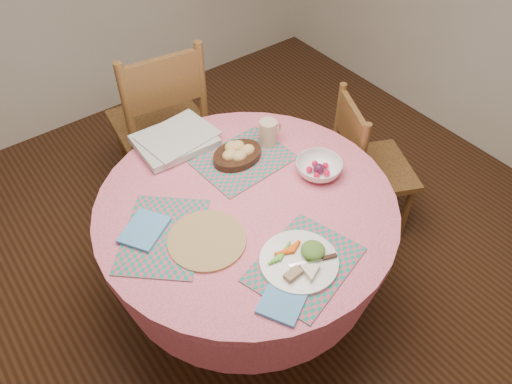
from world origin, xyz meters
TOP-DOWN VIEW (x-y plane):
  - ground at (0.00, 0.00)m, footprint 4.00×4.00m
  - dining_table at (0.00, 0.00)m, footprint 1.24×1.24m
  - chair_right at (0.83, 0.07)m, footprint 0.52×0.52m
  - chair_back at (0.11, 0.94)m, footprint 0.55×0.53m
  - placemat_front at (-0.02, -0.38)m, footprint 0.47×0.40m
  - placemat_left at (-0.36, 0.05)m, footprint 0.49×0.50m
  - placemat_back at (0.14, 0.21)m, footprint 0.42×0.33m
  - wicker_trivet at (-0.24, -0.07)m, footprint 0.30×0.30m
  - napkin_near at (-0.17, -0.45)m, footprint 0.23×0.21m
  - napkin_far at (-0.40, 0.11)m, footprint 0.23×0.21m
  - dinner_plate at (-0.02, -0.37)m, footprint 0.29×0.29m
  - bread_bowl at (0.13, 0.24)m, footprint 0.23×0.23m
  - latte_mug at (0.30, 0.24)m, footprint 0.12×0.08m
  - fruit_bowl at (0.35, -0.05)m, footprint 0.26×0.26m
  - newspaper_stack at (-0.04, 0.49)m, footprint 0.37×0.29m

SIDE VIEW (x-z plane):
  - ground at x=0.00m, z-range 0.00..0.00m
  - chair_right at x=0.83m, z-range 0.02..0.88m
  - chair_back at x=0.11m, z-range 0.02..1.07m
  - dining_table at x=0.00m, z-range 0.18..0.93m
  - placemat_front at x=-0.02m, z-range 0.75..0.76m
  - placemat_left at x=-0.36m, z-range 0.75..0.76m
  - placemat_back at x=0.14m, z-range 0.75..0.76m
  - wicker_trivet at x=-0.24m, z-range 0.75..0.76m
  - napkin_near at x=-0.17m, z-range 0.75..0.76m
  - napkin_far at x=-0.40m, z-range 0.76..0.77m
  - dinner_plate at x=-0.02m, z-range 0.74..0.80m
  - newspaper_stack at x=-0.04m, z-range 0.76..0.80m
  - fruit_bowl at x=0.35m, z-range 0.75..0.81m
  - bread_bowl at x=0.13m, z-range 0.75..0.83m
  - latte_mug at x=0.30m, z-range 0.76..0.87m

